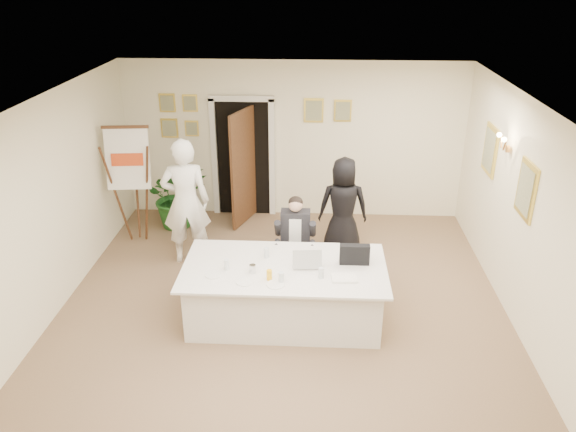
{
  "coord_description": "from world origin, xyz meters",
  "views": [
    {
      "loc": [
        0.41,
        -6.09,
        4.28
      ],
      "look_at": [
        0.06,
        0.6,
        1.24
      ],
      "focal_mm": 35.0,
      "sensor_mm": 36.0,
      "label": 1
    }
  ],
  "objects_px": {
    "laptop": "(308,255)",
    "standing_woman": "(343,207)",
    "seated_man": "(295,239)",
    "potted_palm": "(177,196)",
    "laptop_bag": "(355,254)",
    "standing_man": "(186,202)",
    "oj_glass": "(269,275)",
    "conference_table": "(284,292)",
    "flip_chart": "(133,191)",
    "steel_jug": "(253,269)",
    "paper_stack": "(344,278)"
  },
  "relations": [
    {
      "from": "laptop_bag",
      "to": "steel_jug",
      "type": "distance_m",
      "value": 1.3
    },
    {
      "from": "conference_table",
      "to": "potted_palm",
      "type": "relative_size",
      "value": 2.26
    },
    {
      "from": "flip_chart",
      "to": "laptop_bag",
      "type": "xyz_separation_m",
      "value": [
        3.47,
        -2.0,
        0.0
      ]
    },
    {
      "from": "standing_woman",
      "to": "oj_glass",
      "type": "xyz_separation_m",
      "value": [
        -0.97,
        -2.25,
        0.05
      ]
    },
    {
      "from": "standing_man",
      "to": "steel_jug",
      "type": "height_order",
      "value": "standing_man"
    },
    {
      "from": "potted_palm",
      "to": "laptop_bag",
      "type": "distance_m",
      "value": 3.95
    },
    {
      "from": "paper_stack",
      "to": "standing_woman",
      "type": "bearing_deg",
      "value": 88.29
    },
    {
      "from": "seated_man",
      "to": "laptop_bag",
      "type": "xyz_separation_m",
      "value": [
        0.79,
        -0.87,
        0.25
      ]
    },
    {
      "from": "standing_woman",
      "to": "laptop_bag",
      "type": "bearing_deg",
      "value": 91.86
    },
    {
      "from": "standing_woman",
      "to": "laptop_bag",
      "type": "height_order",
      "value": "standing_woman"
    },
    {
      "from": "seated_man",
      "to": "standing_man",
      "type": "height_order",
      "value": "standing_man"
    },
    {
      "from": "standing_woman",
      "to": "steel_jug",
      "type": "xyz_separation_m",
      "value": [
        -1.19,
        -2.09,
        0.04
      ]
    },
    {
      "from": "laptop",
      "to": "standing_woman",
      "type": "bearing_deg",
      "value": 69.29
    },
    {
      "from": "paper_stack",
      "to": "oj_glass",
      "type": "height_order",
      "value": "oj_glass"
    },
    {
      "from": "seated_man",
      "to": "flip_chart",
      "type": "bearing_deg",
      "value": 156.06
    },
    {
      "from": "seated_man",
      "to": "standing_woman",
      "type": "relative_size",
      "value": 0.84
    },
    {
      "from": "seated_man",
      "to": "oj_glass",
      "type": "bearing_deg",
      "value": -102.27
    },
    {
      "from": "paper_stack",
      "to": "steel_jug",
      "type": "bearing_deg",
      "value": 175.06
    },
    {
      "from": "flip_chart",
      "to": "laptop",
      "type": "xyz_separation_m",
      "value": [
        2.87,
        -2.05,
        0.01
      ]
    },
    {
      "from": "laptop",
      "to": "seated_man",
      "type": "bearing_deg",
      "value": 96.85
    },
    {
      "from": "flip_chart",
      "to": "oj_glass",
      "type": "bearing_deg",
      "value": -45.35
    },
    {
      "from": "seated_man",
      "to": "potted_palm",
      "type": "height_order",
      "value": "seated_man"
    },
    {
      "from": "laptop",
      "to": "steel_jug",
      "type": "bearing_deg",
      "value": -164.61
    },
    {
      "from": "potted_palm",
      "to": "paper_stack",
      "type": "distance_m",
      "value": 4.12
    },
    {
      "from": "laptop_bag",
      "to": "oj_glass",
      "type": "bearing_deg",
      "value": -156.79
    },
    {
      "from": "laptop_bag",
      "to": "standing_woman",
      "type": "bearing_deg",
      "value": 92.2
    },
    {
      "from": "laptop",
      "to": "paper_stack",
      "type": "distance_m",
      "value": 0.59
    },
    {
      "from": "standing_man",
      "to": "oj_glass",
      "type": "xyz_separation_m",
      "value": [
        1.42,
        -1.85,
        -0.15
      ]
    },
    {
      "from": "standing_man",
      "to": "standing_woman",
      "type": "height_order",
      "value": "standing_man"
    },
    {
      "from": "steel_jug",
      "to": "paper_stack",
      "type": "bearing_deg",
      "value": -4.94
    },
    {
      "from": "seated_man",
      "to": "potted_palm",
      "type": "bearing_deg",
      "value": 139.27
    },
    {
      "from": "conference_table",
      "to": "steel_jug",
      "type": "bearing_deg",
      "value": -155.22
    },
    {
      "from": "standing_woman",
      "to": "steel_jug",
      "type": "height_order",
      "value": "standing_woman"
    },
    {
      "from": "laptop_bag",
      "to": "paper_stack",
      "type": "distance_m",
      "value": 0.43
    },
    {
      "from": "seated_man",
      "to": "laptop",
      "type": "relative_size",
      "value": 3.53
    },
    {
      "from": "standing_woman",
      "to": "steel_jug",
      "type": "distance_m",
      "value": 2.41
    },
    {
      "from": "seated_man",
      "to": "steel_jug",
      "type": "xyz_separation_m",
      "value": [
        -0.48,
        -1.16,
        0.17
      ]
    },
    {
      "from": "laptop_bag",
      "to": "laptop",
      "type": "bearing_deg",
      "value": -175.58
    },
    {
      "from": "potted_palm",
      "to": "seated_man",
      "type": "bearing_deg",
      "value": -39.64
    },
    {
      "from": "conference_table",
      "to": "standing_man",
      "type": "distance_m",
      "value": 2.27
    },
    {
      "from": "steel_jug",
      "to": "oj_glass",
      "type": "bearing_deg",
      "value": -35.24
    },
    {
      "from": "conference_table",
      "to": "laptop",
      "type": "relative_size",
      "value": 6.87
    },
    {
      "from": "conference_table",
      "to": "laptop_bag",
      "type": "relative_size",
      "value": 6.81
    },
    {
      "from": "potted_palm",
      "to": "flip_chart",
      "type": "bearing_deg",
      "value": -130.29
    },
    {
      "from": "flip_chart",
      "to": "laptop_bag",
      "type": "height_order",
      "value": "flip_chart"
    },
    {
      "from": "standing_woman",
      "to": "oj_glass",
      "type": "height_order",
      "value": "standing_woman"
    },
    {
      "from": "potted_palm",
      "to": "laptop",
      "type": "xyz_separation_m",
      "value": [
        2.33,
        -2.69,
        0.34
      ]
    },
    {
      "from": "seated_man",
      "to": "paper_stack",
      "type": "xyz_separation_m",
      "value": [
        0.65,
        -1.26,
        0.13
      ]
    },
    {
      "from": "laptop",
      "to": "paper_stack",
      "type": "relative_size",
      "value": 1.22
    },
    {
      "from": "conference_table",
      "to": "laptop",
      "type": "height_order",
      "value": "laptop"
    }
  ]
}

